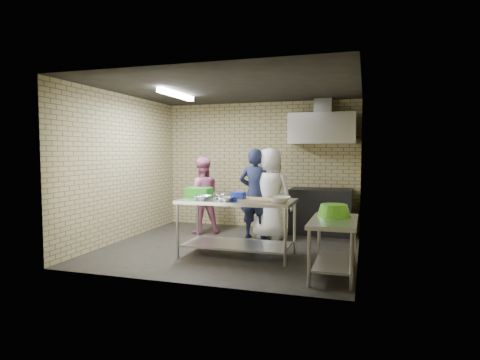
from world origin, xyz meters
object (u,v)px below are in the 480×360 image
at_px(prep_table, 237,228).
at_px(bottle_green, 346,133).
at_px(blue_tub, 238,196).
at_px(stove, 321,211).
at_px(woman_pink, 202,195).
at_px(side_counter, 333,247).
at_px(green_crate, 199,192).
at_px(bottle_red, 326,133).
at_px(woman_white, 270,193).
at_px(man_navy, 255,194).
at_px(green_basin, 334,210).

bearing_deg(prep_table, bottle_green, 57.39).
bearing_deg(blue_tub, bottle_green, 59.29).
height_order(stove, blue_tub, blue_tub).
bearing_deg(blue_tub, prep_table, 116.57).
relative_size(stove, woman_pink, 0.78).
bearing_deg(woman_pink, side_counter, 112.88).
height_order(green_crate, bottle_red, bottle_red).
bearing_deg(woman_white, man_navy, 22.21).
distance_m(blue_tub, bottle_green, 3.08).
bearing_deg(green_crate, side_counter, -17.86).
xyz_separation_m(prep_table, bottle_red, (1.13, 2.39, 1.58)).
bearing_deg(stove, bottle_green, 28.07).
height_order(prep_table, bottle_red, bottle_red).
xyz_separation_m(green_crate, green_basin, (2.21, -0.47, -0.14)).
xyz_separation_m(bottle_red, woman_pink, (-2.35, -0.90, -1.26)).
height_order(green_basin, man_navy, man_navy).
relative_size(side_counter, stove, 1.00).
relative_size(green_basin, bottle_green, 3.07).
bearing_deg(blue_tub, stove, 65.42).
height_order(stove, man_navy, man_navy).
height_order(stove, green_basin, green_basin).
distance_m(bottle_red, bottle_green, 0.40).
distance_m(side_counter, woman_white, 2.44).
distance_m(stove, blue_tub, 2.53).
relative_size(woman_pink, woman_white, 0.89).
distance_m(bottle_green, woman_white, 2.02).
bearing_deg(bottle_green, bottle_red, 180.00).
xyz_separation_m(man_navy, woman_white, (0.27, 0.06, 0.00)).
xyz_separation_m(prep_table, blue_tub, (0.05, -0.10, 0.51)).
bearing_deg(prep_table, woman_white, 81.67).
relative_size(stove, green_crate, 3.03).
distance_m(bottle_red, woman_white, 1.80).
bearing_deg(prep_table, green_basin, -13.00).
bearing_deg(green_crate, blue_tub, -16.35).
height_order(blue_tub, bottle_red, bottle_red).
relative_size(prep_table, bottle_red, 9.91).
bearing_deg(prep_table, side_counter, -21.37).
bearing_deg(woman_pink, woman_white, 146.20).
bearing_deg(woman_white, stove, -128.87).
distance_m(bottle_red, man_navy, 1.98).
relative_size(stove, blue_tub, 6.05).
bearing_deg(side_counter, stove, 99.29).
height_order(green_basin, bottle_red, bottle_red).
bearing_deg(blue_tub, green_basin, -9.66).
bearing_deg(woman_pink, green_crate, 80.88).
height_order(bottle_green, woman_white, bottle_green).
bearing_deg(green_basin, green_crate, 168.03).
relative_size(bottle_red, woman_pink, 0.12).
xyz_separation_m(green_crate, blue_tub, (0.75, -0.22, -0.01)).
xyz_separation_m(man_navy, woman_pink, (-1.15, 0.15, -0.09)).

